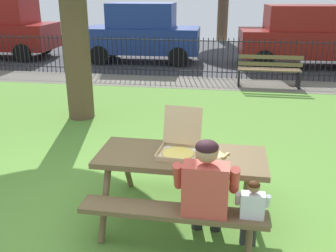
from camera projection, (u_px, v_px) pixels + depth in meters
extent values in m
cube|color=#61963A|center=(148.00, 158.00, 5.83)|extent=(28.00, 11.40, 0.02)
cube|color=slate|center=(185.00, 83.00, 10.47)|extent=(28.00, 1.40, 0.01)
cube|color=#38383D|center=(199.00, 55.00, 14.82)|extent=(28.00, 7.97, 0.01)
cube|color=brown|center=(181.00, 157.00, 4.07)|extent=(1.81, 0.78, 0.06)
cube|color=brown|center=(172.00, 212.00, 3.62)|extent=(1.80, 0.30, 0.05)
cube|color=brown|center=(187.00, 159.00, 4.73)|extent=(1.80, 0.30, 0.05)
cylinder|color=brown|center=(105.00, 203.00, 3.94)|extent=(0.07, 0.43, 0.74)
cylinder|color=brown|center=(126.00, 168.00, 4.71)|extent=(0.07, 0.43, 0.74)
cylinder|color=brown|center=(250.00, 216.00, 3.71)|extent=(0.07, 0.43, 0.74)
cylinder|color=brown|center=(248.00, 177.00, 4.47)|extent=(0.07, 0.43, 0.74)
cube|color=tan|center=(178.00, 154.00, 4.05)|extent=(0.46, 0.46, 0.01)
cube|color=silver|center=(178.00, 154.00, 4.05)|extent=(0.42, 0.42, 0.00)
cube|color=tan|center=(174.00, 160.00, 3.86)|extent=(0.42, 0.05, 0.04)
cube|color=tan|center=(182.00, 145.00, 4.23)|extent=(0.42, 0.05, 0.04)
cube|color=tan|center=(160.00, 150.00, 4.09)|extent=(0.05, 0.42, 0.04)
cube|color=tan|center=(197.00, 154.00, 4.00)|extent=(0.05, 0.42, 0.04)
cube|color=tan|center=(183.00, 125.00, 4.17)|extent=(0.43, 0.14, 0.41)
cylinder|color=tan|center=(178.00, 153.00, 4.05)|extent=(0.36, 0.36, 0.01)
cylinder|color=#F1D761|center=(178.00, 153.00, 4.05)|extent=(0.33, 0.33, 0.00)
pyramid|color=#EAC868|center=(216.00, 154.00, 4.07)|extent=(0.25, 0.21, 0.01)
cube|color=tan|center=(225.00, 156.00, 4.02)|extent=(0.09, 0.15, 0.02)
cylinder|color=black|center=(197.00, 210.00, 4.05)|extent=(0.12, 0.12, 0.44)
cylinder|color=black|center=(196.00, 200.00, 3.77)|extent=(0.15, 0.42, 0.15)
cylinder|color=black|center=(216.00, 212.00, 4.02)|extent=(0.12, 0.12, 0.44)
cylinder|color=black|center=(216.00, 201.00, 3.74)|extent=(0.15, 0.42, 0.15)
cube|color=#CC4C3F|center=(205.00, 190.00, 3.48)|extent=(0.42, 0.22, 0.52)
cylinder|color=#CC4C3F|center=(178.00, 176.00, 3.54)|extent=(0.09, 0.21, 0.31)
cylinder|color=#CC4C3F|center=(235.00, 180.00, 3.45)|extent=(0.09, 0.21, 0.31)
sphere|color=tan|center=(207.00, 152.00, 3.37)|extent=(0.21, 0.21, 0.21)
ellipsoid|color=black|center=(207.00, 147.00, 3.35)|extent=(0.21, 0.20, 0.12)
cylinder|color=#3B3B3B|center=(244.00, 225.00, 3.79)|extent=(0.06, 0.06, 0.44)
cylinder|color=#3B3B3B|center=(245.00, 211.00, 3.61)|extent=(0.08, 0.22, 0.08)
cylinder|color=#3B3B3B|center=(254.00, 226.00, 3.77)|extent=(0.06, 0.06, 0.44)
cylinder|color=#3B3B3B|center=(257.00, 212.00, 3.59)|extent=(0.08, 0.22, 0.08)
cube|color=silver|center=(252.00, 207.00, 3.46)|extent=(0.22, 0.12, 0.27)
cylinder|color=silver|center=(238.00, 199.00, 3.49)|extent=(0.05, 0.11, 0.16)
cylinder|color=silver|center=(268.00, 201.00, 3.44)|extent=(0.05, 0.11, 0.16)
sphere|color=#8C6647|center=(254.00, 187.00, 3.40)|extent=(0.11, 0.11, 0.11)
ellipsoid|color=#391E0C|center=(254.00, 185.00, 3.39)|extent=(0.11, 0.10, 0.06)
cylinder|color=black|center=(189.00, 41.00, 10.76)|extent=(18.70, 0.03, 0.03)
cylinder|color=black|center=(188.00, 71.00, 11.06)|extent=(18.70, 0.03, 0.03)
cylinder|color=black|center=(3.00, 52.00, 11.77)|extent=(0.02, 0.02, 1.14)
cylinder|color=black|center=(7.00, 53.00, 11.75)|extent=(0.02, 0.02, 1.14)
cylinder|color=black|center=(11.00, 53.00, 11.73)|extent=(0.02, 0.02, 1.14)
cylinder|color=black|center=(16.00, 53.00, 11.71)|extent=(0.02, 0.02, 1.14)
cylinder|color=black|center=(20.00, 53.00, 11.69)|extent=(0.02, 0.02, 1.14)
cylinder|color=black|center=(24.00, 53.00, 11.67)|extent=(0.02, 0.02, 1.14)
cylinder|color=black|center=(28.00, 53.00, 11.65)|extent=(0.02, 0.02, 1.14)
cylinder|color=black|center=(33.00, 53.00, 11.63)|extent=(0.02, 0.02, 1.14)
cylinder|color=black|center=(37.00, 53.00, 11.61)|extent=(0.02, 0.02, 1.14)
cylinder|color=black|center=(41.00, 53.00, 11.59)|extent=(0.02, 0.02, 1.14)
cylinder|color=black|center=(46.00, 54.00, 11.56)|extent=(0.02, 0.02, 1.14)
cylinder|color=black|center=(50.00, 54.00, 11.54)|extent=(0.02, 0.02, 1.14)
cylinder|color=black|center=(54.00, 54.00, 11.52)|extent=(0.02, 0.02, 1.14)
cylinder|color=black|center=(59.00, 54.00, 11.50)|extent=(0.02, 0.02, 1.14)
cylinder|color=black|center=(63.00, 54.00, 11.48)|extent=(0.02, 0.02, 1.14)
cylinder|color=black|center=(68.00, 54.00, 11.46)|extent=(0.02, 0.02, 1.14)
cylinder|color=black|center=(72.00, 54.00, 11.44)|extent=(0.02, 0.02, 1.14)
cylinder|color=black|center=(77.00, 54.00, 11.42)|extent=(0.02, 0.02, 1.14)
cylinder|color=black|center=(81.00, 55.00, 11.40)|extent=(0.02, 0.02, 1.14)
cylinder|color=black|center=(85.00, 55.00, 11.38)|extent=(0.02, 0.02, 1.14)
cylinder|color=black|center=(90.00, 55.00, 11.36)|extent=(0.02, 0.02, 1.14)
cylinder|color=black|center=(94.00, 55.00, 11.34)|extent=(0.02, 0.02, 1.14)
cylinder|color=black|center=(99.00, 55.00, 11.32)|extent=(0.02, 0.02, 1.14)
cylinder|color=black|center=(104.00, 55.00, 11.30)|extent=(0.02, 0.02, 1.14)
cylinder|color=black|center=(108.00, 55.00, 11.28)|extent=(0.02, 0.02, 1.14)
cylinder|color=black|center=(113.00, 55.00, 11.26)|extent=(0.02, 0.02, 1.14)
cylinder|color=black|center=(117.00, 56.00, 11.24)|extent=(0.02, 0.02, 1.14)
cylinder|color=black|center=(122.00, 56.00, 11.21)|extent=(0.02, 0.02, 1.14)
cylinder|color=black|center=(126.00, 56.00, 11.19)|extent=(0.02, 0.02, 1.14)
cylinder|color=black|center=(131.00, 56.00, 11.17)|extent=(0.02, 0.02, 1.14)
cylinder|color=black|center=(136.00, 56.00, 11.15)|extent=(0.02, 0.02, 1.14)
cylinder|color=black|center=(140.00, 56.00, 11.13)|extent=(0.02, 0.02, 1.14)
cylinder|color=black|center=(145.00, 56.00, 11.11)|extent=(0.02, 0.02, 1.14)
cylinder|color=black|center=(150.00, 56.00, 11.09)|extent=(0.02, 0.02, 1.14)
cylinder|color=black|center=(155.00, 57.00, 11.07)|extent=(0.02, 0.02, 1.14)
cylinder|color=black|center=(159.00, 57.00, 11.05)|extent=(0.02, 0.02, 1.14)
cylinder|color=black|center=(164.00, 57.00, 11.03)|extent=(0.02, 0.02, 1.14)
cylinder|color=black|center=(169.00, 57.00, 11.01)|extent=(0.02, 0.02, 1.14)
cylinder|color=black|center=(174.00, 57.00, 10.99)|extent=(0.02, 0.02, 1.14)
cylinder|color=black|center=(179.00, 57.00, 10.97)|extent=(0.02, 0.02, 1.14)
cylinder|color=black|center=(183.00, 57.00, 10.95)|extent=(0.02, 0.02, 1.14)
cylinder|color=black|center=(188.00, 57.00, 10.93)|extent=(0.02, 0.02, 1.14)
cylinder|color=black|center=(193.00, 58.00, 10.91)|extent=(0.02, 0.02, 1.14)
cylinder|color=black|center=(198.00, 58.00, 10.89)|extent=(0.02, 0.02, 1.14)
cylinder|color=black|center=(203.00, 58.00, 10.86)|extent=(0.02, 0.02, 1.14)
cylinder|color=black|center=(208.00, 58.00, 10.84)|extent=(0.02, 0.02, 1.14)
cylinder|color=black|center=(213.00, 58.00, 10.82)|extent=(0.02, 0.02, 1.14)
cylinder|color=black|center=(218.00, 58.00, 10.80)|extent=(0.02, 0.02, 1.14)
cylinder|color=black|center=(223.00, 58.00, 10.78)|extent=(0.02, 0.02, 1.14)
cylinder|color=black|center=(228.00, 58.00, 10.76)|extent=(0.02, 0.02, 1.14)
cylinder|color=black|center=(233.00, 59.00, 10.74)|extent=(0.02, 0.02, 1.14)
cylinder|color=black|center=(238.00, 59.00, 10.72)|extent=(0.02, 0.02, 1.14)
cylinder|color=black|center=(243.00, 59.00, 10.70)|extent=(0.02, 0.02, 1.14)
cylinder|color=black|center=(248.00, 59.00, 10.68)|extent=(0.02, 0.02, 1.14)
cylinder|color=black|center=(253.00, 59.00, 10.66)|extent=(0.02, 0.02, 1.14)
cylinder|color=black|center=(258.00, 59.00, 10.64)|extent=(0.02, 0.02, 1.14)
cylinder|color=black|center=(263.00, 59.00, 10.62)|extent=(0.02, 0.02, 1.14)
cylinder|color=black|center=(268.00, 60.00, 10.60)|extent=(0.02, 0.02, 1.14)
cylinder|color=black|center=(274.00, 60.00, 10.58)|extent=(0.02, 0.02, 1.14)
cylinder|color=black|center=(279.00, 60.00, 10.56)|extent=(0.02, 0.02, 1.14)
cylinder|color=black|center=(284.00, 60.00, 10.54)|extent=(0.02, 0.02, 1.14)
cylinder|color=black|center=(289.00, 60.00, 10.51)|extent=(0.02, 0.02, 1.14)
cylinder|color=black|center=(295.00, 60.00, 10.49)|extent=(0.02, 0.02, 1.14)
cylinder|color=black|center=(300.00, 60.00, 10.47)|extent=(0.02, 0.02, 1.14)
cylinder|color=black|center=(305.00, 61.00, 10.45)|extent=(0.02, 0.02, 1.14)
cylinder|color=black|center=(311.00, 61.00, 10.43)|extent=(0.02, 0.02, 1.14)
cylinder|color=black|center=(316.00, 61.00, 10.41)|extent=(0.02, 0.02, 1.14)
cylinder|color=black|center=(321.00, 61.00, 10.39)|extent=(0.02, 0.02, 1.14)
cylinder|color=black|center=(327.00, 61.00, 10.37)|extent=(0.02, 0.02, 1.14)
cylinder|color=black|center=(332.00, 61.00, 10.35)|extent=(0.02, 0.02, 1.14)
cube|color=brown|center=(268.00, 69.00, 10.06)|extent=(1.60, 0.11, 0.04)
cube|color=brown|center=(269.00, 70.00, 9.93)|extent=(1.60, 0.11, 0.04)
cube|color=brown|center=(269.00, 71.00, 9.80)|extent=(1.60, 0.11, 0.04)
cube|color=brown|center=(270.00, 64.00, 9.69)|extent=(1.60, 0.06, 0.11)
cube|color=brown|center=(271.00, 57.00, 9.62)|extent=(1.60, 0.06, 0.11)
cube|color=black|center=(298.00, 79.00, 9.85)|extent=(0.05, 0.44, 0.44)
cube|color=black|center=(239.00, 77.00, 10.08)|extent=(0.05, 0.44, 0.44)
cylinder|color=brown|center=(76.00, 42.00, 7.17)|extent=(0.50, 0.50, 2.98)
cube|color=#262D38|center=(15.00, 11.00, 13.61)|extent=(0.10, 1.56, 0.71)
cylinder|color=black|center=(22.00, 53.00, 13.15)|extent=(0.64, 0.14, 0.64)
cylinder|color=black|center=(44.00, 46.00, 14.87)|extent=(0.64, 0.14, 0.64)
cube|color=navy|center=(143.00, 40.00, 13.20)|extent=(3.95, 1.83, 0.84)
cube|color=navy|center=(142.00, 15.00, 12.92)|extent=(2.24, 1.58, 0.80)
cube|color=#262D38|center=(163.00, 15.00, 12.84)|extent=(0.08, 1.46, 0.68)
cylinder|color=black|center=(178.00, 57.00, 12.39)|extent=(0.64, 0.13, 0.64)
cylinder|color=black|center=(183.00, 49.00, 14.00)|extent=(0.64, 0.13, 0.64)
cylinder|color=black|center=(99.00, 56.00, 12.71)|extent=(0.64, 0.13, 0.64)
cylinder|color=black|center=(112.00, 48.00, 14.31)|extent=(0.64, 0.13, 0.64)
cube|color=maroon|center=(308.00, 43.00, 12.39)|extent=(4.50, 2.06, 0.84)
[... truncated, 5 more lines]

